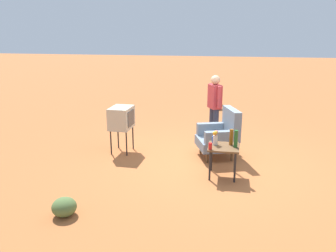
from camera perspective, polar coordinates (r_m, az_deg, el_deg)
name	(u,v)px	position (r m, az deg, el deg)	size (l,w,h in m)	color
ground_plane	(211,161)	(7.15, 7.25, -5.96)	(60.00, 60.00, 0.00)	#AD6033
armchair	(221,135)	(7.27, 8.95, -1.49)	(0.98, 0.99, 1.06)	brown
side_table	(223,151)	(6.31, 9.34, -4.14)	(0.56, 0.56, 0.59)	black
tv_on_stand	(121,118)	(7.49, -7.88, 1.34)	(0.61, 0.47, 1.03)	black
person_standing	(215,105)	(8.09, 7.87, 3.56)	(0.51, 0.36, 1.64)	#2D3347
bottle_wine_green	(236,139)	(6.22, 11.42, -2.14)	(0.07, 0.07, 0.32)	#1E5623
bottle_tall_amber	(231,137)	(6.33, 10.65, -1.87)	(0.07, 0.07, 0.30)	brown
soda_can_blue	(214,140)	(6.43, 7.72, -2.30)	(0.07, 0.07, 0.12)	blue
soda_can_red	(210,146)	(6.06, 7.16, -3.41)	(0.07, 0.07, 0.12)	red
flower_vase	(215,137)	(6.30, 8.02, -1.85)	(0.15, 0.09, 0.27)	silver
shrub_near	(217,105)	(11.84, 8.36, 3.48)	(0.36, 0.36, 0.28)	#475B33
shrub_far	(64,207)	(5.32, -17.15, -12.95)	(0.36, 0.36, 0.28)	#516B38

